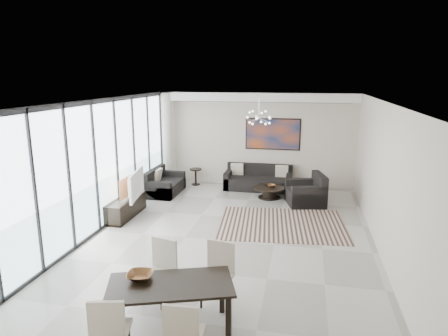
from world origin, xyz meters
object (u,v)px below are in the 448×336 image
(tv_console, at_px, (126,207))
(sofa_main, at_px, (258,181))
(coffee_table, at_px, (269,192))
(dining_table, at_px, (171,290))
(television, at_px, (132,185))

(tv_console, bearing_deg, sofa_main, 46.95)
(coffee_table, distance_m, dining_table, 6.38)
(sofa_main, height_order, tv_console, sofa_main)
(tv_console, relative_size, dining_table, 0.82)
(sofa_main, distance_m, television, 4.13)
(tv_console, xyz_separation_m, television, (0.16, 0.05, 0.57))
(dining_table, bearing_deg, sofa_main, 87.49)
(coffee_table, height_order, television, television)
(coffee_table, bearing_deg, sofa_main, 116.05)
(coffee_table, bearing_deg, dining_table, -96.56)
(dining_table, bearing_deg, coffee_table, 83.44)
(tv_console, height_order, television, television)
(tv_console, distance_m, dining_table, 4.83)
(sofa_main, bearing_deg, television, -131.87)
(coffee_table, bearing_deg, television, -144.96)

